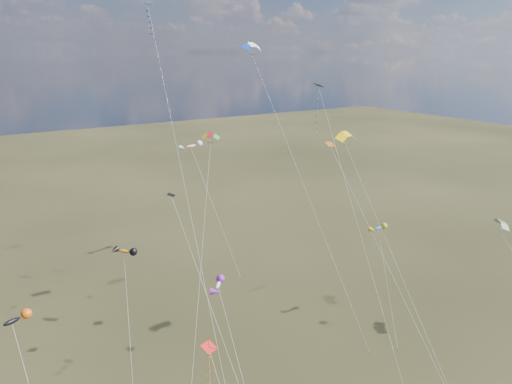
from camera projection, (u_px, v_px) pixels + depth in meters
diamond_black_high at (322, 126)px, 51.09m from camera, size 1.09×17.44×31.18m
diamond_navy_tall at (156, 52)px, 58.72m from camera, size 6.82×34.16×40.73m
diamond_black_mid at (195, 263)px, 46.92m from camera, size 1.83×15.74×20.04m
diamond_red_low at (211, 375)px, 36.85m from camera, size 1.49×7.12×12.26m
diamond_orange_center at (369, 226)px, 47.00m from camera, size 6.78×14.10×25.59m
parafoil_yellow at (347, 135)px, 51.51m from camera, size 3.58×17.14×26.36m
parafoil_blue_white at (253, 46)px, 56.51m from camera, size 6.37×19.36×36.05m
parafoil_striped at (502, 222)px, 54.73m from camera, size 7.06×9.09×15.67m
parafoil_tricolor at (210, 137)px, 53.25m from camera, size 10.34×12.99×25.74m
novelty_black_orange at (12, 322)px, 38.66m from camera, size 3.10×10.10×13.11m
novelty_orange_black at (124, 252)px, 43.37m from camera, size 4.00×10.53×16.79m
novelty_white_purple at (218, 286)px, 40.57m from camera, size 2.14×12.35×15.06m
novelty_redwhite_stripe at (191, 146)px, 76.66m from camera, size 4.22×14.20×20.00m
novelty_blue_yellow at (379, 229)px, 59.54m from camera, size 4.83×8.33×12.96m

